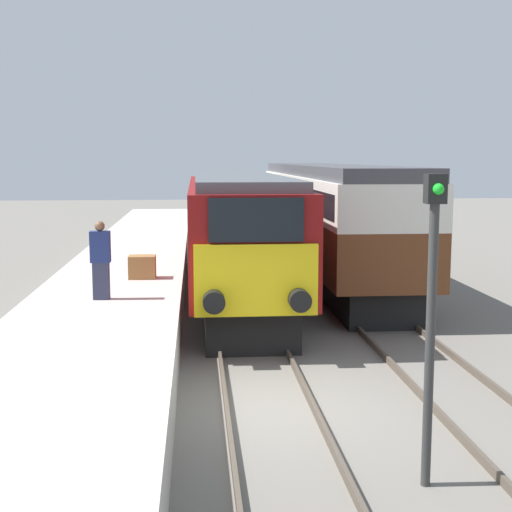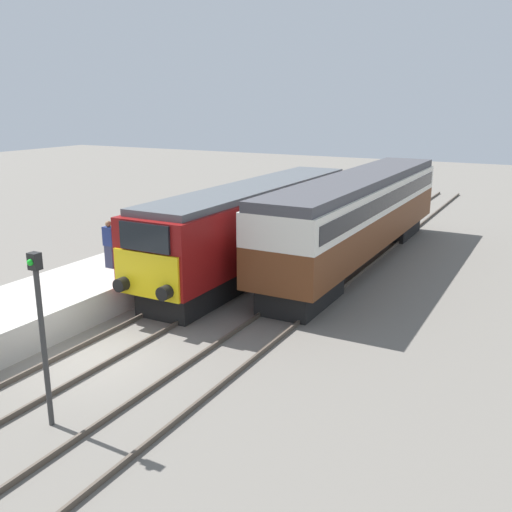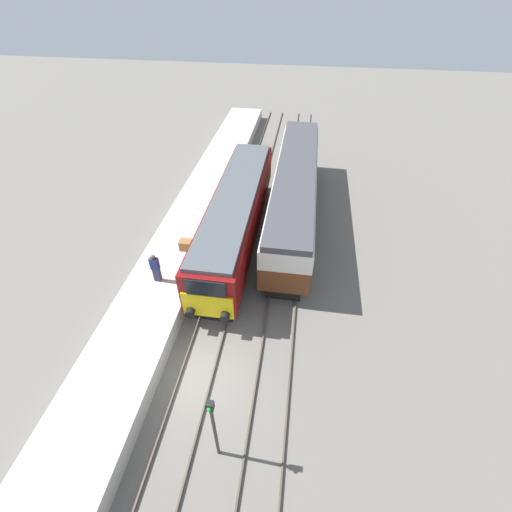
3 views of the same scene
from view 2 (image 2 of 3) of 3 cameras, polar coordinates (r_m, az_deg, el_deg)
The scene contains 9 objects.
ground_plane at distance 16.89m, azimuth -16.16°, elevation -9.74°, with size 120.00×120.00×0.00m, color slate.
platform_left at distance 24.45m, azimuth -8.79°, elevation -0.27°, with size 3.50×50.00×1.00m.
rails_near_track at distance 20.41m, azimuth -6.38°, elevation -4.60°, with size 1.51×60.00×0.14m.
rails_far_track at distance 18.79m, azimuth 2.25°, elevation -6.29°, with size 1.50×60.00×0.14m.
locomotive at distance 23.79m, azimuth 0.02°, elevation 3.35°, with size 2.70×14.84×3.66m.
passenger_carriage at distance 25.31m, azimuth 10.32°, elevation 4.51°, with size 2.75×16.65×3.91m.
person_on_platform at distance 21.59m, azimuth -14.42°, elevation 1.13°, with size 0.44×0.26×1.76m.
signal_post at distance 12.98m, azimuth -20.67°, elevation -6.57°, with size 0.24×0.28×3.96m.
luggage_crate at distance 23.33m, azimuth -8.49°, elevation 1.02°, with size 0.70×0.56×0.60m.
Camera 2 is at (11.05, -10.72, 6.95)m, focal length 40.00 mm.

